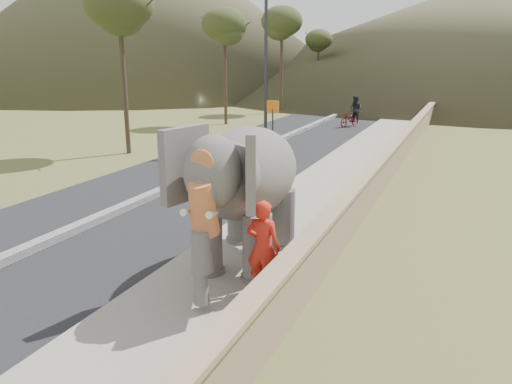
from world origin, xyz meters
TOP-DOWN VIEW (x-y plane):
  - road at (-5.00, 10.00)m, footprint 7.00×120.00m
  - median at (-5.00, 10.00)m, footprint 0.35×120.00m
  - walkway at (0.00, 10.00)m, footprint 3.00×120.00m
  - parapet at (1.65, 10.00)m, footprint 0.30×120.00m
  - lamppost at (-4.69, 18.32)m, footprint 1.76×0.36m
  - signboard at (-4.50, 18.01)m, footprint 0.60×0.08m
  - hill_left at (-38.00, 55.00)m, footprint 60.00×60.00m
  - hill_far at (5.00, 70.00)m, footprint 80.00×80.00m
  - elephant_and_man at (0.02, 4.96)m, footprint 2.54×4.43m
  - motorcyclist at (-2.72, 27.52)m, footprint 1.52×1.97m
  - trees at (0.12, 27.06)m, footprint 47.80×42.57m

SIDE VIEW (x-z plane):
  - road at x=-5.00m, z-range 0.00..0.03m
  - walkway at x=0.00m, z-range 0.00..0.15m
  - median at x=-5.00m, z-range 0.00..0.22m
  - parapet at x=1.65m, z-range 0.00..1.10m
  - motorcyclist at x=-2.72m, z-range -0.22..1.76m
  - signboard at x=-4.50m, z-range 0.44..2.84m
  - elephant_and_man at x=0.02m, z-range 0.14..3.22m
  - trees at x=0.12m, z-range -0.46..7.87m
  - lamppost at x=-4.69m, z-range 0.87..8.87m
  - hill_far at x=5.00m, z-range 0.00..14.00m
  - hill_left at x=-38.00m, z-range 0.00..22.00m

